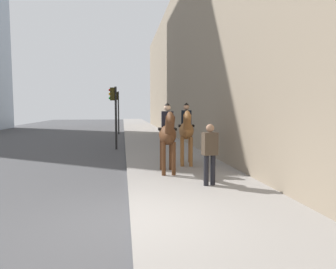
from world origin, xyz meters
The scene contains 6 objects.
sidewalk_slab centered at (0.00, -1.91, 0.06)m, with size 120.00×3.82×0.12m, color gray.
mounted_horse_near centered at (4.05, -1.33, 1.42)m, with size 2.15×0.64×2.33m.
mounted_horse_far centered at (5.43, -2.25, 1.45)m, with size 2.14×0.81×2.35m.
pedestrian_greeting centered at (2.25, -2.24, 1.10)m, with size 0.31×0.43×1.70m.
traffic_light_near_curb centered at (11.22, 0.59, 2.33)m, with size 0.20×0.44×3.45m.
traffic_light_far_curb centered at (21.46, 0.58, 2.53)m, with size 0.20×0.44×3.77m.
Camera 1 is at (-5.78, 0.12, 2.23)m, focal length 32.52 mm.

